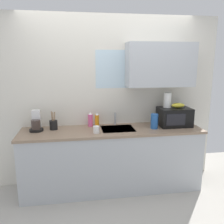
% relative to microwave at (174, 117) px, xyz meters
% --- Properties ---
extents(kitchen_wall_assembly, '(3.32, 0.42, 2.50)m').
position_rel_microwave_xyz_m(kitchen_wall_assembly, '(-0.81, 0.26, 0.32)').
color(kitchen_wall_assembly, silver).
rests_on(kitchen_wall_assembly, ground).
extents(counter_unit, '(2.55, 0.63, 0.90)m').
position_rel_microwave_xyz_m(counter_unit, '(-0.94, -0.05, -0.58)').
color(counter_unit, '#B2B7BC').
rests_on(counter_unit, ground).
extents(sink_faucet, '(0.03, 0.03, 0.18)m').
position_rel_microwave_xyz_m(sink_faucet, '(-0.86, 0.19, -0.04)').
color(sink_faucet, '#B2B5BA').
rests_on(sink_faucet, counter_unit).
extents(microwave, '(0.46, 0.35, 0.27)m').
position_rel_microwave_xyz_m(microwave, '(0.00, 0.00, 0.00)').
color(microwave, black).
rests_on(microwave, counter_unit).
extents(banana_bunch, '(0.20, 0.11, 0.07)m').
position_rel_microwave_xyz_m(banana_bunch, '(0.05, 0.00, 0.17)').
color(banana_bunch, gold).
rests_on(banana_bunch, microwave).
extents(paper_towel_roll, '(0.11, 0.11, 0.22)m').
position_rel_microwave_xyz_m(paper_towel_roll, '(-0.10, 0.05, 0.24)').
color(paper_towel_roll, white).
rests_on(paper_towel_roll, microwave).
extents(coffee_maker, '(0.19, 0.21, 0.28)m').
position_rel_microwave_xyz_m(coffee_maker, '(-1.98, 0.06, -0.03)').
color(coffee_maker, black).
rests_on(coffee_maker, counter_unit).
extents(dish_soap_bottle_orange, '(0.06, 0.06, 0.21)m').
position_rel_microwave_xyz_m(dish_soap_bottle_orange, '(-1.14, 0.13, -0.04)').
color(dish_soap_bottle_orange, orange).
rests_on(dish_soap_bottle_orange, counter_unit).
extents(dish_soap_bottle_pink, '(0.07, 0.07, 0.21)m').
position_rel_microwave_xyz_m(dish_soap_bottle_pink, '(-1.23, 0.16, -0.03)').
color(dish_soap_bottle_pink, '#E55999').
rests_on(dish_soap_bottle_pink, counter_unit).
extents(cereal_canister, '(0.10, 0.10, 0.21)m').
position_rel_microwave_xyz_m(cereal_canister, '(-0.34, -0.10, -0.03)').
color(cereal_canister, '#2659A5').
rests_on(cereal_canister, counter_unit).
extents(mug_white, '(0.08, 0.08, 0.09)m').
position_rel_microwave_xyz_m(mug_white, '(-1.18, -0.19, -0.09)').
color(mug_white, white).
rests_on(mug_white, counter_unit).
extents(utensil_crock, '(0.11, 0.11, 0.26)m').
position_rel_microwave_xyz_m(utensil_crock, '(-1.75, 0.07, -0.07)').
color(utensil_crock, black).
rests_on(utensil_crock, counter_unit).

